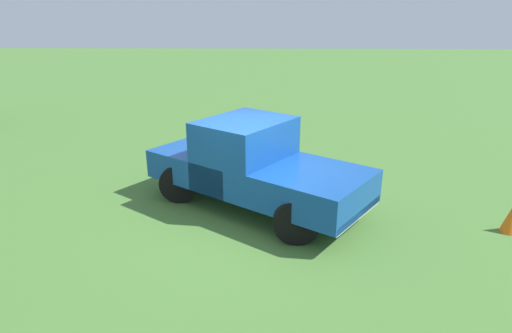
# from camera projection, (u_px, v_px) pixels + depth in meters

# --- Properties ---
(ground_plane) EXTENTS (80.00, 80.00, 0.00)m
(ground_plane) POSITION_uv_depth(u_px,v_px,m) (248.00, 213.00, 8.90)
(ground_plane) COLOR #477533
(pickup_truck) EXTENTS (4.82, 4.18, 1.83)m
(pickup_truck) POSITION_uv_depth(u_px,v_px,m) (251.00, 163.00, 8.94)
(pickup_truck) COLOR black
(pickup_truck) RESTS_ON ground_plane
(traffic_cone) EXTENTS (0.32, 0.32, 0.55)m
(traffic_cone) POSITION_uv_depth(u_px,v_px,m) (511.00, 219.00, 8.07)
(traffic_cone) COLOR orange
(traffic_cone) RESTS_ON ground_plane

